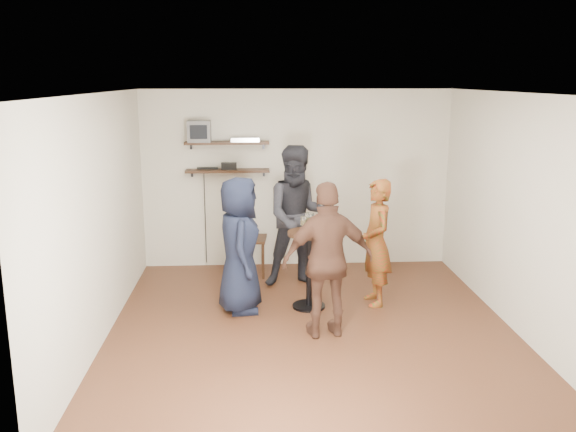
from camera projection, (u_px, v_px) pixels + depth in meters
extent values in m
cube|color=#432415|center=(312.00, 332.00, 6.81)|extent=(4.50, 5.00, 0.04)
cube|color=white|center=(314.00, 91.00, 6.22)|extent=(4.50, 5.00, 0.04)
cube|color=beige|center=(296.00, 179.00, 8.97)|extent=(4.50, 0.04, 2.60)
cube|color=beige|center=(349.00, 301.00, 4.06)|extent=(4.50, 0.04, 2.60)
cube|color=beige|center=(98.00, 220.00, 6.39)|extent=(0.04, 5.00, 2.60)
cube|color=beige|center=(520.00, 214.00, 6.64)|extent=(0.04, 5.00, 2.60)
cube|color=black|center=(227.00, 143.00, 8.65)|extent=(1.20, 0.25, 0.04)
cube|color=black|center=(228.00, 171.00, 8.74)|extent=(1.20, 0.25, 0.04)
cube|color=#59595B|center=(199.00, 131.00, 8.59)|extent=(0.32, 0.30, 0.30)
cube|color=silver|center=(245.00, 139.00, 8.65)|extent=(0.40, 0.24, 0.06)
cube|color=black|center=(229.00, 166.00, 8.72)|extent=(0.22, 0.10, 0.10)
cube|color=black|center=(208.00, 168.00, 8.76)|extent=(0.30, 0.05, 0.03)
cube|color=black|center=(250.00, 239.00, 8.59)|extent=(0.50, 0.50, 0.04)
cylinder|color=black|center=(237.00, 262.00, 8.46)|extent=(0.04, 0.04, 0.52)
cylinder|color=black|center=(263.00, 261.00, 8.48)|extent=(0.04, 0.04, 0.52)
cylinder|color=black|center=(237.00, 254.00, 8.82)|extent=(0.04, 0.04, 0.52)
cylinder|color=black|center=(263.00, 254.00, 8.84)|extent=(0.04, 0.04, 0.52)
cylinder|color=white|center=(249.00, 228.00, 8.55)|extent=(0.13, 0.13, 0.27)
cylinder|color=#2B6F1F|center=(248.00, 209.00, 8.49)|extent=(0.01, 0.06, 0.50)
cone|color=white|center=(245.00, 188.00, 8.42)|extent=(0.06, 0.08, 0.11)
cylinder|color=#2B6F1F|center=(250.00, 207.00, 8.49)|extent=(0.03, 0.05, 0.55)
cone|color=white|center=(252.00, 183.00, 8.44)|extent=(0.10, 0.11, 0.11)
cylinder|color=#2B6F1F|center=(249.00, 205.00, 8.46)|extent=(0.09, 0.08, 0.60)
cone|color=white|center=(249.00, 180.00, 8.35)|extent=(0.12, 0.11, 0.12)
cylinder|color=black|center=(309.00, 233.00, 7.28)|extent=(0.52, 0.52, 0.04)
cylinder|color=black|center=(309.00, 270.00, 7.38)|extent=(0.07, 0.07, 0.89)
cylinder|color=black|center=(309.00, 306.00, 7.48)|extent=(0.40, 0.40, 0.03)
cylinder|color=silver|center=(303.00, 233.00, 7.23)|extent=(0.06, 0.06, 0.00)
cylinder|color=silver|center=(303.00, 229.00, 7.22)|extent=(0.01, 0.01, 0.09)
cylinder|color=silver|center=(303.00, 221.00, 7.20)|extent=(0.07, 0.07, 0.11)
cylinder|color=#D1B156|center=(303.00, 223.00, 7.20)|extent=(0.06, 0.06, 0.06)
cylinder|color=silver|center=(315.00, 232.00, 7.25)|extent=(0.06, 0.06, 0.00)
cylinder|color=silver|center=(315.00, 228.00, 7.24)|extent=(0.01, 0.01, 0.09)
cylinder|color=silver|center=(315.00, 220.00, 7.22)|extent=(0.07, 0.07, 0.11)
cylinder|color=#D1B156|center=(315.00, 222.00, 7.22)|extent=(0.06, 0.06, 0.06)
cylinder|color=silver|center=(308.00, 230.00, 7.33)|extent=(0.06, 0.06, 0.00)
cylinder|color=silver|center=(308.00, 226.00, 7.32)|extent=(0.01, 0.01, 0.10)
cylinder|color=silver|center=(308.00, 218.00, 7.29)|extent=(0.07, 0.07, 0.12)
cylinder|color=#D1B156|center=(308.00, 220.00, 7.30)|extent=(0.07, 0.07, 0.06)
cylinder|color=silver|center=(311.00, 231.00, 7.29)|extent=(0.07, 0.07, 0.00)
cylinder|color=silver|center=(311.00, 227.00, 7.28)|extent=(0.01, 0.01, 0.10)
cylinder|color=silver|center=(311.00, 218.00, 7.26)|extent=(0.07, 0.07, 0.12)
cylinder|color=#D1B156|center=(311.00, 220.00, 7.26)|extent=(0.07, 0.07, 0.07)
imported|color=red|center=(376.00, 243.00, 7.45)|extent=(0.44, 0.61, 1.57)
imported|color=black|center=(299.00, 217.00, 8.09)|extent=(0.98, 0.79, 1.90)
imported|color=black|center=(239.00, 245.00, 7.21)|extent=(0.57, 0.83, 1.63)
imported|color=#492B1F|center=(328.00, 260.00, 6.50)|extent=(1.05, 0.56, 1.70)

